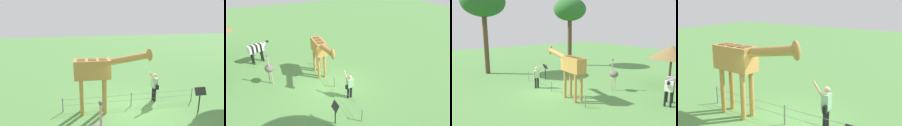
{
  "view_description": "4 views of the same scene",
  "coord_description": "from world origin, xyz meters",
  "views": [
    {
      "loc": [
        -2.79,
        -8.92,
        4.87
      ],
      "look_at": [
        -0.98,
        0.43,
        2.33
      ],
      "focal_mm": 31.53,
      "sensor_mm": 36.0,
      "label": 1
    },
    {
      "loc": [
        9.94,
        -4.2,
        7.52
      ],
      "look_at": [
        0.23,
        0.35,
        1.88
      ],
      "focal_mm": 31.34,
      "sensor_mm": 36.0,
      "label": 2
    },
    {
      "loc": [
        -11.74,
        7.66,
        4.65
      ],
      "look_at": [
        -0.94,
        -0.19,
        2.14
      ],
      "focal_mm": 33.48,
      "sensor_mm": 36.0,
      "label": 3
    },
    {
      "loc": [
        5.12,
        -6.97,
        4.39
      ],
      "look_at": [
        0.46,
        -0.15,
        2.38
      ],
      "focal_mm": 43.4,
      "sensor_mm": 36.0,
      "label": 4
    }
  ],
  "objects": [
    {
      "name": "ground_plane",
      "position": [
        0.0,
        0.0,
        0.0
      ],
      "size": [
        60.0,
        60.0,
        0.0
      ],
      "primitive_type": "plane",
      "color": "#568E47"
    },
    {
      "name": "giraffe",
      "position": [
        -1.7,
        -0.11,
        2.11
      ],
      "size": [
        3.81,
        0.78,
        3.16
      ],
      "color": "#BC8942",
      "rests_on": "ground_plane"
    },
    {
      "name": "visitor",
      "position": [
        1.42,
        0.56,
        0.9
      ],
      "size": [
        0.56,
        0.58,
        1.76
      ],
      "color": "black",
      "rests_on": "ground_plane"
    },
    {
      "name": "info_sign",
      "position": [
        3.05,
        -1.13,
        0.95
      ],
      "size": [
        0.56,
        0.21,
        1.32
      ],
      "color": "black",
      "rests_on": "ground_plane"
    },
    {
      "name": "wire_fence",
      "position": [
        0.0,
        0.19,
        0.4
      ],
      "size": [
        7.05,
        0.05,
        0.75
      ],
      "color": "slate",
      "rests_on": "ground_plane"
    }
  ]
}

